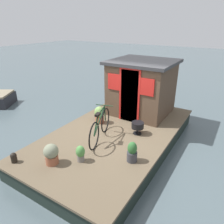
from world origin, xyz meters
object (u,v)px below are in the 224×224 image
at_px(potted_plant_basil, 51,154).
at_px(mooring_bollard, 14,157).
at_px(potted_plant_mint, 132,152).
at_px(charcoal_grill, 138,126).
at_px(potted_plant_rosemary, 80,153).
at_px(potted_plant_succulent, 99,115).
at_px(bicycle, 100,126).
at_px(houseboat_cabin, 142,87).

relative_size(potted_plant_basil, mooring_bollard, 2.02).
relative_size(potted_plant_mint, charcoal_grill, 1.39).
height_order(potted_plant_rosemary, potted_plant_succulent, potted_plant_succulent).
distance_m(bicycle, mooring_bollard, 2.24).
distance_m(houseboat_cabin, potted_plant_mint, 3.10).
xyz_separation_m(houseboat_cabin, potted_plant_succulent, (-1.53, 0.75, -0.65)).
relative_size(houseboat_cabin, potted_plant_mint, 4.18).
xyz_separation_m(houseboat_cabin, bicycle, (-2.39, 0.12, -0.53)).
bearing_deg(potted_plant_rosemary, mooring_bollard, 123.62).
distance_m(potted_plant_mint, potted_plant_basil, 1.86).
height_order(bicycle, potted_plant_succulent, bicycle).
relative_size(potted_plant_rosemary, potted_plant_basil, 0.81).
relative_size(potted_plant_mint, potted_plant_rosemary, 1.25).
bearing_deg(potted_plant_mint, bicycle, 70.38).
bearing_deg(potted_plant_succulent, bicycle, -143.71).
bearing_deg(potted_plant_rosemary, potted_plant_basil, 130.05).
bearing_deg(houseboat_cabin, potted_plant_mint, -158.94).
bearing_deg(bicycle, potted_plant_basil, 167.66).
xyz_separation_m(potted_plant_rosemary, potted_plant_succulent, (1.92, 0.81, 0.07)).
bearing_deg(charcoal_grill, mooring_bollard, 146.22).
relative_size(potted_plant_rosemary, mooring_bollard, 1.64).
bearing_deg(potted_plant_mint, potted_plant_rosemary, 121.88).
bearing_deg(potted_plant_mint, potted_plant_succulent, 54.88).
relative_size(potted_plant_succulent, potted_plant_basil, 1.11).
bearing_deg(potted_plant_succulent, potted_plant_basil, -172.54).
height_order(houseboat_cabin, charcoal_grill, houseboat_cabin).
height_order(potted_plant_basil, mooring_bollard, potted_plant_basil).
bearing_deg(potted_plant_succulent, houseboat_cabin, -26.07).
bearing_deg(potted_plant_rosemary, potted_plant_mint, -58.12).
height_order(potted_plant_mint, charcoal_grill, potted_plant_mint).
relative_size(potted_plant_basil, charcoal_grill, 1.37).
xyz_separation_m(houseboat_cabin, potted_plant_mint, (-2.82, -1.08, -0.70)).
distance_m(potted_plant_rosemary, mooring_bollard, 1.55).
bearing_deg(potted_plant_succulent, potted_plant_rosemary, -157.16).
bearing_deg(mooring_bollard, houseboat_cabin, -15.92).
distance_m(houseboat_cabin, charcoal_grill, 1.80).
height_order(potted_plant_mint, potted_plant_rosemary, potted_plant_mint).
bearing_deg(potted_plant_mint, potted_plant_basil, 124.76).
bearing_deg(potted_plant_succulent, charcoal_grill, -90.81).
xyz_separation_m(bicycle, potted_plant_basil, (-1.49, 0.32, -0.14)).
relative_size(potted_plant_rosemary, potted_plant_succulent, 0.73).
relative_size(houseboat_cabin, potted_plant_rosemary, 5.22).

